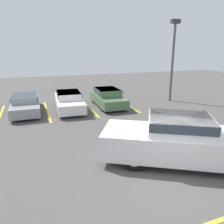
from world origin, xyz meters
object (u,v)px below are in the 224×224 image
Objects in this scene: parked_sedan_b at (69,100)px; parked_sedan_c at (108,97)px; pickup_truck at (188,140)px; parked_sedan_a at (25,103)px; light_post at (173,53)px.

parked_sedan_b is 1.08× the size of parked_sedan_c.
pickup_truck reaches higher than parked_sedan_b.
parked_sedan_b reaches higher than parked_sedan_a.
parked_sedan_c is 6.16m from light_post.
parked_sedan_a is 0.97× the size of parked_sedan_b.
parked_sedan_b is 0.76× the size of light_post.
light_post is (5.43, 8.80, 2.87)m from pickup_truck.
parked_sedan_c is (5.68, -0.30, 0.05)m from parked_sedan_a.
light_post is at bearing 90.23° from parked_sedan_c.
parked_sedan_c is (2.85, -0.01, 0.02)m from parked_sedan_b.
pickup_truck reaches higher than parked_sedan_c.
parked_sedan_a is at bearing 177.42° from light_post.
parked_sedan_b is 2.85m from parked_sedan_c.
light_post reaches higher than parked_sedan_c.
pickup_truck is 1.34× the size of parked_sedan_b.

